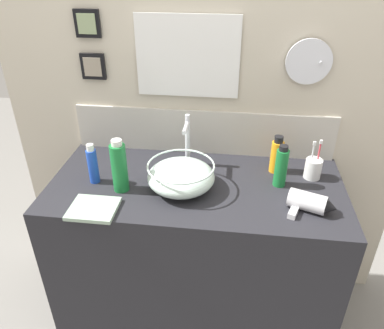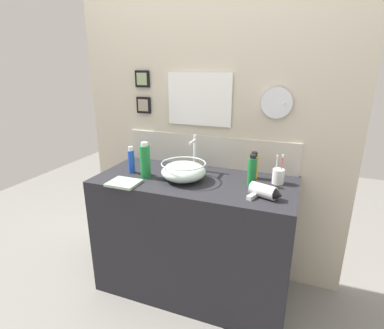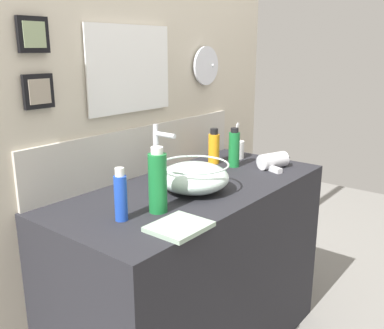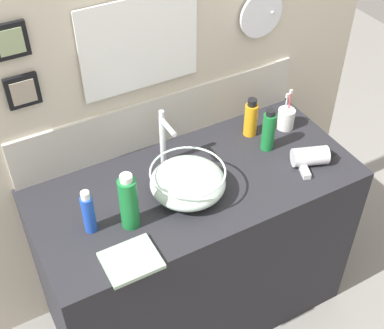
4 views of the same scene
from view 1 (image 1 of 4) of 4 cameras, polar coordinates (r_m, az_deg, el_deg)
name	(u,v)px [view 1 (image 1 of 4)]	position (r m, az deg, el deg)	size (l,w,h in m)	color
ground_plane	(195,309)	(2.27, 0.49, -21.15)	(6.00, 6.00, 0.00)	gray
vanity_counter	(196,254)	(1.95, 0.54, -13.42)	(1.32, 0.61, 0.85)	#232328
back_panel	(205,73)	(1.81, 1.92, 13.72)	(2.01, 0.09, 2.51)	beige
glass_bowl_sink	(181,176)	(1.62, -1.68, -1.80)	(0.29, 0.29, 0.12)	silver
faucet	(187,138)	(1.75, -0.74, 4.08)	(0.02, 0.12, 0.26)	silver
hair_drier	(310,203)	(1.57, 17.59, -5.61)	(0.20, 0.14, 0.08)	silver
toothbrush_cup	(313,168)	(1.79, 17.97, -0.55)	(0.08, 0.08, 0.19)	white
spray_bottle	(93,165)	(1.71, -14.89, -0.04)	(0.04, 0.04, 0.19)	blue
lotion_bottle	(281,167)	(1.67, 13.43, -0.35)	(0.05, 0.05, 0.20)	#197233
soap_dispenser	(277,155)	(1.78, 12.79, 1.35)	(0.06, 0.06, 0.18)	orange
shampoo_bottle	(119,167)	(1.61, -11.02, -0.36)	(0.07, 0.07, 0.24)	#197233
hand_towel	(93,209)	(1.57, -14.78, -6.52)	(0.19, 0.16, 0.02)	#99B29E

